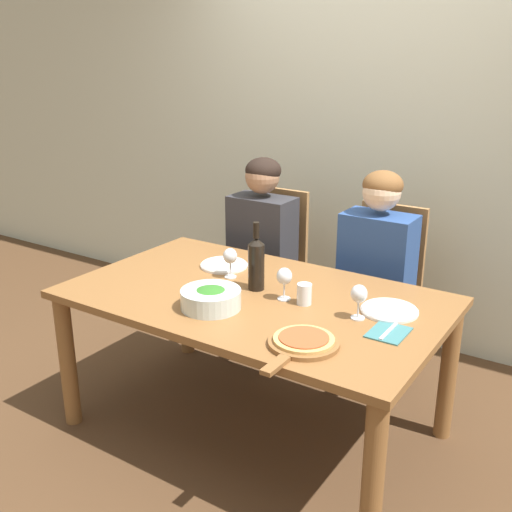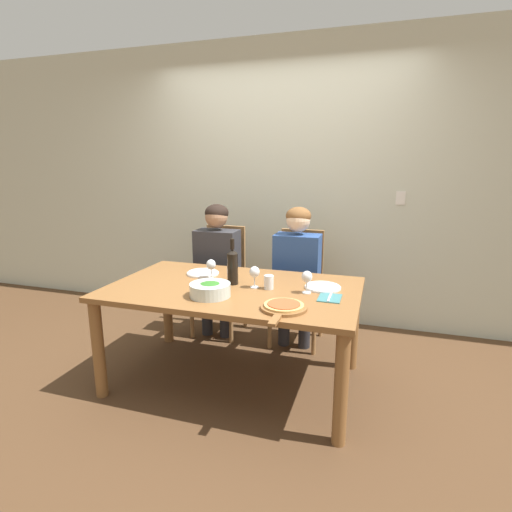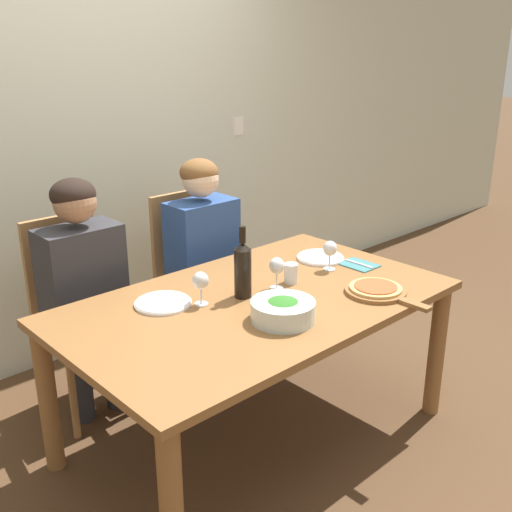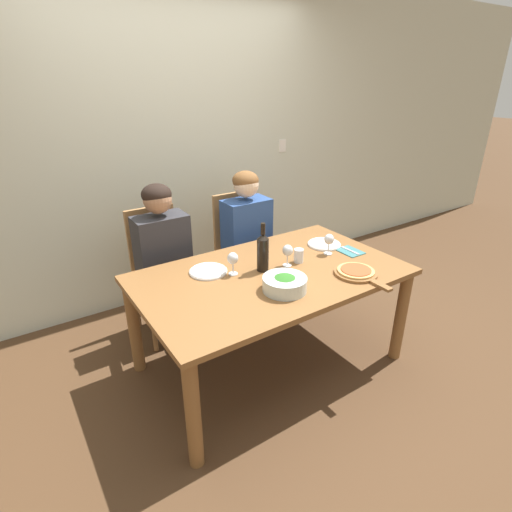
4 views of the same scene
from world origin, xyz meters
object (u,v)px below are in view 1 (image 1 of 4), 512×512
(person_man, at_px, (376,261))
(wine_glass_left, at_px, (230,257))
(pizza_on_board, at_px, (303,342))
(fork_on_napkin, at_px, (389,332))
(wine_bottle, at_px, (256,262))
(dinner_plate_left, at_px, (224,265))
(wine_glass_centre, at_px, (284,278))
(wine_glass_right, at_px, (359,295))
(broccoli_bowl, at_px, (211,299))
(dinner_plate_right, at_px, (389,310))
(chair_left, at_px, (271,266))
(chair_right, at_px, (382,291))
(person_woman, at_px, (261,239))
(water_tumbler, at_px, (304,294))

(person_man, relative_size, wine_glass_left, 7.98)
(pizza_on_board, xyz_separation_m, fork_on_napkin, (0.23, 0.28, -0.01))
(wine_bottle, xyz_separation_m, fork_on_napkin, (0.70, -0.10, -0.13))
(dinner_plate_left, relative_size, wine_glass_centre, 1.63)
(wine_glass_right, bearing_deg, dinner_plate_left, 165.90)
(wine_glass_centre, bearing_deg, broccoli_bowl, -130.54)
(dinner_plate_right, bearing_deg, chair_left, 145.69)
(pizza_on_board, bearing_deg, wine_glass_left, 145.79)
(chair_left, xyz_separation_m, chair_right, (0.73, 0.00, 0.00))
(wine_glass_right, bearing_deg, chair_right, 104.49)
(person_woman, relative_size, wine_glass_right, 7.98)
(person_woman, height_order, wine_glass_left, person_woman)
(person_man, height_order, wine_glass_centre, person_man)
(chair_right, height_order, dinner_plate_right, chair_right)
(person_woman, relative_size, wine_bottle, 3.70)
(wine_glass_centre, bearing_deg, wine_glass_right, -1.15)
(dinner_plate_left, height_order, wine_glass_left, wine_glass_left)
(wine_glass_centre, bearing_deg, chair_right, 80.16)
(chair_right, height_order, dinner_plate_left, chair_right)
(dinner_plate_left, distance_m, wine_glass_right, 0.88)
(wine_glass_centre, relative_size, water_tumbler, 1.60)
(dinner_plate_left, xyz_separation_m, wine_glass_centre, (0.49, -0.21, 0.10))
(person_woman, distance_m, dinner_plate_left, 0.52)
(dinner_plate_left, xyz_separation_m, pizza_on_board, (0.77, -0.56, 0.01))
(dinner_plate_right, distance_m, wine_glass_centre, 0.48)
(fork_on_napkin, bearing_deg, dinner_plate_right, 110.42)
(person_woman, relative_size, person_man, 1.00)
(chair_right, height_order, water_tumbler, chair_right)
(wine_glass_left, bearing_deg, person_woman, 109.72)
(person_man, xyz_separation_m, wine_bottle, (-0.32, -0.68, 0.13))
(chair_left, distance_m, broccoli_bowl, 1.18)
(fork_on_napkin, bearing_deg, chair_right, 112.69)
(wine_bottle, xyz_separation_m, dinner_plate_left, (-0.31, 0.17, -0.12))
(wine_bottle, relative_size, wine_glass_centre, 2.16)
(person_man, bearing_deg, water_tumbler, -93.58)
(chair_right, distance_m, wine_glass_left, 0.95)
(person_woman, bearing_deg, broccoli_bowl, -69.21)
(chair_right, xyz_separation_m, fork_on_napkin, (0.38, -0.90, 0.21))
(pizza_on_board, height_order, wine_glass_centre, wine_glass_centre)
(dinner_plate_left, relative_size, dinner_plate_right, 1.00)
(chair_left, distance_m, fork_on_napkin, 1.45)
(person_woman, distance_m, wine_glass_centre, 0.93)
(wine_bottle, height_order, wine_glass_left, wine_bottle)
(chair_right, relative_size, broccoli_bowl, 3.73)
(chair_right, height_order, person_woman, person_woman)
(chair_left, relative_size, wine_glass_right, 6.52)
(chair_right, bearing_deg, dinner_plate_right, -66.69)
(broccoli_bowl, height_order, wine_glass_right, wine_glass_right)
(chair_left, relative_size, water_tumbler, 10.44)
(wine_bottle, xyz_separation_m, broccoli_bowl, (-0.04, -0.29, -0.09))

